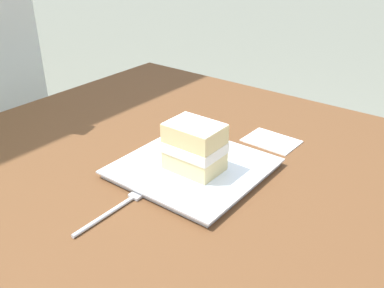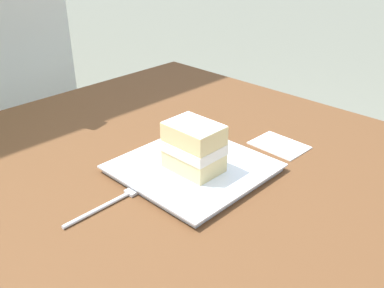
{
  "view_description": "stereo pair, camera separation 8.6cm",
  "coord_description": "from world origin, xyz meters",
  "px_view_note": "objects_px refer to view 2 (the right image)",
  "views": [
    {
      "loc": [
        -0.48,
        0.61,
        1.21
      ],
      "look_at": [
        -0.02,
        0.0,
        0.82
      ],
      "focal_mm": 39.73,
      "sensor_mm": 36.0,
      "label": 1
    },
    {
      "loc": [
        -0.55,
        0.55,
        1.21
      ],
      "look_at": [
        -0.02,
        0.0,
        0.82
      ],
      "focal_mm": 39.73,
      "sensor_mm": 36.0,
      "label": 2
    }
  ],
  "objects_px": {
    "dessert_fork": "(110,203)",
    "paper_napkin": "(279,145)",
    "cake_slice": "(194,147)",
    "patio_table": "(187,207)",
    "dessert_plate": "(192,169)"
  },
  "relations": [
    {
      "from": "cake_slice",
      "to": "patio_table",
      "type": "bearing_deg",
      "value": -17.46
    },
    {
      "from": "paper_napkin",
      "to": "patio_table",
      "type": "bearing_deg",
      "value": 69.61
    },
    {
      "from": "patio_table",
      "to": "dessert_fork",
      "type": "relative_size",
      "value": 7.02
    },
    {
      "from": "patio_table",
      "to": "dessert_plate",
      "type": "xyz_separation_m",
      "value": [
        -0.02,
        0.0,
        0.11
      ]
    },
    {
      "from": "cake_slice",
      "to": "dessert_fork",
      "type": "distance_m",
      "value": 0.2
    },
    {
      "from": "dessert_plate",
      "to": "cake_slice",
      "type": "xyz_separation_m",
      "value": [
        -0.01,
        0.01,
        0.06
      ]
    },
    {
      "from": "dessert_plate",
      "to": "patio_table",
      "type": "bearing_deg",
      "value": -8.48
    },
    {
      "from": "dessert_plate",
      "to": "dessert_fork",
      "type": "bearing_deg",
      "value": 81.82
    },
    {
      "from": "dessert_plate",
      "to": "dessert_fork",
      "type": "height_order",
      "value": "dessert_plate"
    },
    {
      "from": "cake_slice",
      "to": "paper_napkin",
      "type": "distance_m",
      "value": 0.25
    },
    {
      "from": "cake_slice",
      "to": "dessert_fork",
      "type": "height_order",
      "value": "cake_slice"
    },
    {
      "from": "dessert_fork",
      "to": "paper_napkin",
      "type": "xyz_separation_m",
      "value": [
        -0.09,
        -0.42,
        -0.0
      ]
    },
    {
      "from": "patio_table",
      "to": "paper_napkin",
      "type": "relative_size",
      "value": 9.58
    },
    {
      "from": "dessert_fork",
      "to": "paper_napkin",
      "type": "relative_size",
      "value": 1.37
    },
    {
      "from": "dessert_fork",
      "to": "paper_napkin",
      "type": "height_order",
      "value": "dessert_fork"
    }
  ]
}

